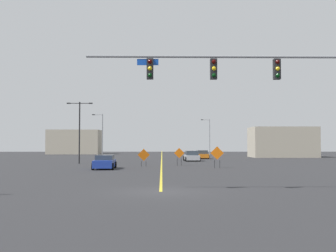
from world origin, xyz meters
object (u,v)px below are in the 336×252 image
construction_sign_right_shoulder (217,154)px  car_blue_near (105,162)px  street_lamp_mid_left (79,127)px  car_orange_approaching (202,155)px  construction_sign_left_lane (179,154)px  car_silver_passing (192,156)px  street_lamp_near_left (209,135)px  street_lamp_far_right (102,134)px  traffic_signal_assembly (250,81)px  construction_sign_median_far (144,156)px

construction_sign_right_shoulder → car_blue_near: construction_sign_right_shoulder is taller
street_lamp_mid_left → car_orange_approaching: bearing=43.7°
construction_sign_left_lane → car_silver_passing: 11.84m
street_lamp_near_left → construction_sign_left_lane: 36.37m
street_lamp_mid_left → car_blue_near: (4.48, -10.17, -3.79)m
street_lamp_far_right → car_orange_approaching: (15.99, -0.21, -3.33)m
traffic_signal_assembly → street_lamp_near_left: size_ratio=1.82×
street_lamp_far_right → construction_sign_median_far: street_lamp_far_right is taller
street_lamp_mid_left → construction_sign_left_lane: (11.89, -4.58, -3.18)m
street_lamp_near_left → street_lamp_mid_left: street_lamp_mid_left is taller
traffic_signal_assembly → construction_sign_right_shoulder: (0.97, 20.11, -4.30)m
construction_sign_left_lane → construction_sign_right_shoulder: bearing=-49.5°
traffic_signal_assembly → street_lamp_mid_left: bearing=116.7°
construction_sign_median_far → construction_sign_left_lane: size_ratio=0.96×
traffic_signal_assembly → street_lamp_far_right: (-14.19, 44.75, -1.70)m
street_lamp_near_left → car_silver_passing: 24.67m
construction_sign_right_shoulder → construction_sign_left_lane: 5.56m
construction_sign_median_far → car_orange_approaching: (8.28, 21.81, -0.51)m
street_lamp_far_right → car_blue_near: bearing=-81.0°
street_lamp_near_left → construction_sign_median_far: street_lamp_near_left is taller
street_lamp_far_right → street_lamp_near_left: street_lamp_near_left is taller
street_lamp_far_right → construction_sign_left_lane: (11.54, -20.41, -2.73)m
construction_sign_median_far → car_blue_near: (-3.57, -3.98, -0.51)m
street_lamp_near_left → street_lamp_mid_left: bearing=-121.8°
car_silver_passing → car_blue_near: (-9.61, -17.21, -0.03)m
car_orange_approaching → street_lamp_near_left: bearing=79.4°
car_blue_near → traffic_signal_assembly: bearing=-61.8°
construction_sign_right_shoulder → construction_sign_median_far: (-7.44, 2.62, -0.22)m
construction_sign_right_shoulder → construction_sign_left_lane: size_ratio=1.10×
street_lamp_mid_left → construction_sign_right_shoulder: bearing=-29.6°
street_lamp_near_left → construction_sign_left_lane: size_ratio=3.71×
street_lamp_far_right → street_lamp_mid_left: street_lamp_mid_left is taller
traffic_signal_assembly → car_silver_passing: (-0.44, 35.95, -5.01)m
construction_sign_median_far → car_blue_near: 5.37m
car_orange_approaching → street_lamp_mid_left: bearing=-136.3°
street_lamp_mid_left → construction_sign_median_far: bearing=-37.6°
street_lamp_far_right → construction_sign_left_lane: bearing=-60.5°
construction_sign_median_far → construction_sign_left_lane: bearing=22.7°
construction_sign_right_shoulder → construction_sign_median_far: 7.90m
construction_sign_median_far → car_silver_passing: (6.04, 13.23, -0.49)m
construction_sign_left_lane → car_silver_passing: size_ratio=0.47×
street_lamp_far_right → street_lamp_near_left: 24.17m
traffic_signal_assembly → construction_sign_median_far: 24.06m
construction_sign_median_far → car_blue_near: bearing=-131.9°
construction_sign_median_far → car_orange_approaching: size_ratio=0.45×
street_lamp_near_left → car_blue_near: (-14.73, -41.10, -3.38)m
street_lamp_near_left → street_lamp_far_right: bearing=-141.3°
traffic_signal_assembly → construction_sign_median_far: size_ratio=7.05×
street_lamp_near_left → construction_sign_right_shoulder: bearing=-95.3°
traffic_signal_assembly → street_lamp_near_left: (4.68, 59.85, -1.66)m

